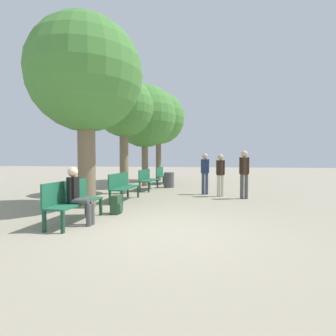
{
  "coord_description": "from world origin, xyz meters",
  "views": [
    {
      "loc": [
        1.12,
        -5.06,
        1.46
      ],
      "look_at": [
        -0.79,
        4.7,
        1.1
      ],
      "focal_mm": 28.0,
      "sensor_mm": 36.0,
      "label": 1
    }
  ],
  "objects": [
    {
      "name": "bench_row_0",
      "position": [
        -2.17,
        0.33,
        0.55
      ],
      "size": [
        0.49,
        1.75,
        0.95
      ],
      "color": "#1E6042",
      "rests_on": "ground_plane"
    },
    {
      "name": "pedestrian_far",
      "position": [
        0.56,
        5.66,
        0.95
      ],
      "size": [
        0.34,
        0.23,
        1.67
      ],
      "color": "#384260",
      "rests_on": "ground_plane"
    },
    {
      "name": "ground_plane",
      "position": [
        0.0,
        0.0,
        0.0
      ],
      "size": [
        80.0,
        80.0,
        0.0
      ],
      "primitive_type": "plane",
      "color": "gray"
    },
    {
      "name": "trash_bin",
      "position": [
        -1.37,
        7.9,
        0.38
      ],
      "size": [
        0.51,
        0.51,
        0.76
      ],
      "color": "#4C4C51",
      "rests_on": "ground_plane"
    },
    {
      "name": "tree_row_1",
      "position": [
        -2.78,
        5.31,
        3.56
      ],
      "size": [
        2.47,
        2.47,
        4.85
      ],
      "color": "#7A664C",
      "rests_on": "ground_plane"
    },
    {
      "name": "pedestrian_near",
      "position": [
        1.17,
        5.18,
        0.93
      ],
      "size": [
        0.33,
        0.28,
        1.63
      ],
      "color": "beige",
      "rests_on": "ground_plane"
    },
    {
      "name": "tree_row_0",
      "position": [
        -2.78,
        2.17,
        3.9
      ],
      "size": [
        3.37,
        3.37,
        5.64
      ],
      "color": "#7A664C",
      "rests_on": "ground_plane"
    },
    {
      "name": "backpack",
      "position": [
        -1.53,
        1.41,
        0.24
      ],
      "size": [
        0.25,
        0.33,
        0.49
      ],
      "color": "#284C2D",
      "rests_on": "ground_plane"
    },
    {
      "name": "bench_row_3",
      "position": [
        -2.17,
        9.83,
        0.55
      ],
      "size": [
        0.49,
        1.75,
        0.95
      ],
      "color": "#1E6042",
      "rests_on": "ground_plane"
    },
    {
      "name": "tree_row_3",
      "position": [
        -2.78,
        11.63,
        4.08
      ],
      "size": [
        3.41,
        3.41,
        5.81
      ],
      "color": "#7A664C",
      "rests_on": "ground_plane"
    },
    {
      "name": "tree_row_2",
      "position": [
        -2.78,
        8.43,
        3.7
      ],
      "size": [
        3.32,
        3.32,
        5.38
      ],
      "color": "#7A664C",
      "rests_on": "ground_plane"
    },
    {
      "name": "pedestrian_mid",
      "position": [
        2.01,
        4.76,
        1.0
      ],
      "size": [
        0.35,
        0.3,
        1.75
      ],
      "color": "#4C4C4C",
      "rests_on": "ground_plane"
    },
    {
      "name": "bench_row_1",
      "position": [
        -2.17,
        3.5,
        0.55
      ],
      "size": [
        0.49,
        1.75,
        0.95
      ],
      "color": "#1E6042",
      "rests_on": "ground_plane"
    },
    {
      "name": "bench_row_2",
      "position": [
        -2.17,
        6.67,
        0.55
      ],
      "size": [
        0.49,
        1.75,
        0.95
      ],
      "color": "#1E6042",
      "rests_on": "ground_plane"
    },
    {
      "name": "person_seated",
      "position": [
        -1.92,
        0.18,
        0.69
      ],
      "size": [
        0.58,
        0.33,
        1.28
      ],
      "color": "#4C4C4C",
      "rests_on": "ground_plane"
    }
  ]
}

